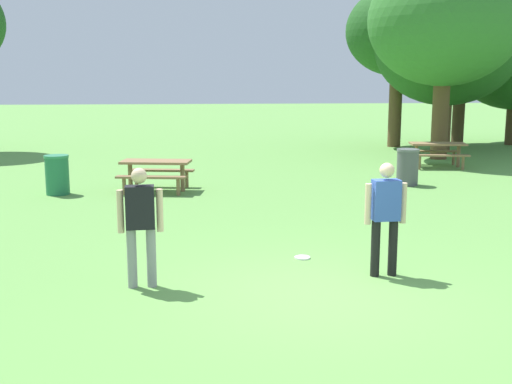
# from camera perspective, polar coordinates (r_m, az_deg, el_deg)

# --- Properties ---
(ground_plane) EXTENTS (120.00, 120.00, 0.00)m
(ground_plane) POSITION_cam_1_polar(r_m,az_deg,el_deg) (8.51, 5.59, -9.16)
(ground_plane) COLOR #609947
(person_thrower) EXTENTS (0.61, 0.24, 1.64)m
(person_thrower) POSITION_cam_1_polar(r_m,az_deg,el_deg) (8.66, -10.32, -2.44)
(person_thrower) COLOR gray
(person_thrower) RESTS_ON ground
(person_catcher) EXTENTS (0.61, 0.24, 1.64)m
(person_catcher) POSITION_cam_1_polar(r_m,az_deg,el_deg) (9.19, 11.53, -1.74)
(person_catcher) COLOR black
(person_catcher) RESTS_ON ground
(frisbee) EXTENTS (0.25, 0.25, 0.03)m
(frisbee) POSITION_cam_1_polar(r_m,az_deg,el_deg) (10.12, 4.17, -5.88)
(frisbee) COLOR white
(frisbee) RESTS_ON ground
(picnic_table_near) EXTENTS (1.91, 1.68, 0.77)m
(picnic_table_near) POSITION_cam_1_polar(r_m,az_deg,el_deg) (16.07, -8.94, 2.07)
(picnic_table_near) COLOR olive
(picnic_table_near) RESTS_ON ground
(picnic_table_far) EXTENTS (1.89, 1.66, 0.77)m
(picnic_table_far) POSITION_cam_1_polar(r_m,az_deg,el_deg) (20.93, 15.96, 3.69)
(picnic_table_far) COLOR olive
(picnic_table_far) RESTS_ON ground
(trash_can_beside_table) EXTENTS (0.59, 0.59, 0.96)m
(trash_can_beside_table) POSITION_cam_1_polar(r_m,az_deg,el_deg) (17.23, 13.43, 2.20)
(trash_can_beside_table) COLOR #515156
(trash_can_beside_table) RESTS_ON ground
(trash_can_further_along) EXTENTS (0.59, 0.59, 0.96)m
(trash_can_further_along) POSITION_cam_1_polar(r_m,az_deg,el_deg) (16.16, -17.40, 1.48)
(trash_can_further_along) COLOR #237047
(trash_can_further_along) RESTS_ON ground
(tree_broad_center) EXTENTS (4.17, 4.17, 6.39)m
(tree_broad_center) POSITION_cam_1_polar(r_m,az_deg,el_deg) (26.69, 12.62, 13.81)
(tree_broad_center) COLOR brown
(tree_broad_center) RESTS_ON ground
(tree_far_right) EXTENTS (5.19, 5.19, 6.91)m
(tree_far_right) POSITION_cam_1_polar(r_m,az_deg,el_deg) (23.06, 16.60, 14.49)
(tree_far_right) COLOR brown
(tree_far_right) RESTS_ON ground
(tree_slender_mid) EXTENTS (5.54, 5.54, 6.44)m
(tree_slender_mid) POSITION_cam_1_polar(r_m,az_deg,el_deg) (25.67, 16.78, 12.65)
(tree_slender_mid) COLOR brown
(tree_slender_mid) RESTS_ON ground
(tree_back_left) EXTENTS (3.52, 3.52, 5.16)m
(tree_back_left) POSITION_cam_1_polar(r_m,az_deg,el_deg) (28.14, 17.96, 11.43)
(tree_back_left) COLOR #4C3823
(tree_back_left) RESTS_ON ground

